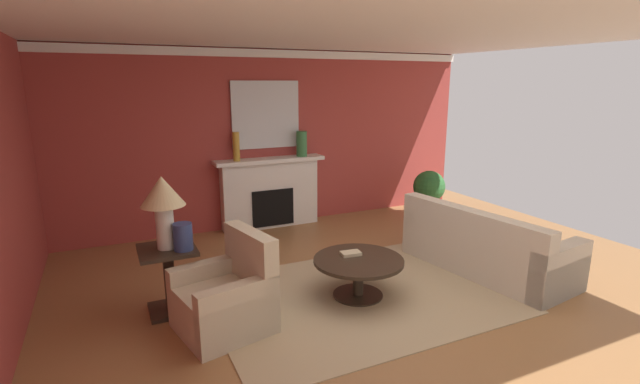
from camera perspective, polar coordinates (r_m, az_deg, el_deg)
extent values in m
plane|color=olive|center=(5.23, 6.23, -13.23)|extent=(8.71, 8.71, 0.00)
cube|color=#9E3833|center=(7.64, -6.22, 6.57)|extent=(7.30, 0.12, 2.86)
cube|color=white|center=(4.96, 5.21, 19.79)|extent=(7.30, 6.91, 0.06)
cube|color=white|center=(7.53, -6.28, 16.77)|extent=(7.30, 0.08, 0.12)
cube|color=tan|center=(5.29, 4.73, -12.76)|extent=(3.21, 2.39, 0.01)
cube|color=white|center=(7.58, -6.23, -0.29)|extent=(1.60, 0.25, 1.09)
cube|color=black|center=(7.61, -6.15, -1.76)|extent=(0.70, 0.26, 0.60)
cube|color=white|center=(7.44, -6.27, 3.97)|extent=(1.80, 0.35, 0.06)
cube|color=silver|center=(7.49, -6.78, 9.53)|extent=(1.12, 0.04, 1.07)
cube|color=beige|center=(6.25, 20.00, -7.18)|extent=(1.19, 2.21, 0.45)
cube|color=beige|center=(5.85, 18.26, -4.05)|extent=(0.49, 2.11, 0.40)
cube|color=beige|center=(5.75, 27.70, -8.84)|extent=(0.92, 0.32, 0.62)
cube|color=beige|center=(6.79, 13.65, -4.33)|extent=(0.92, 0.32, 0.62)
cube|color=#C1B293|center=(4.64, -11.98, -14.06)|extent=(0.95, 0.95, 0.44)
cube|color=#C1B293|center=(4.58, -8.64, -7.79)|extent=(0.32, 0.82, 0.51)
cube|color=#C1B293|center=(4.88, -13.75, -11.69)|extent=(0.81, 0.31, 0.60)
cube|color=#C1B293|center=(4.34, -10.08, -14.83)|extent=(0.81, 0.31, 0.60)
cylinder|color=#2D2319|center=(5.12, 4.83, -8.51)|extent=(1.00, 1.00, 0.04)
cylinder|color=#2D2319|center=(5.21, 4.78, -10.80)|extent=(0.12, 0.12, 0.41)
cylinder|color=#2D2319|center=(5.29, 4.74, -12.68)|extent=(0.56, 0.56, 0.03)
cube|color=#2D2319|center=(4.96, -18.53, -6.86)|extent=(0.56, 0.56, 0.04)
cube|color=#2D2319|center=(5.08, -18.23, -10.57)|extent=(0.10, 0.10, 0.66)
cube|color=#2D2319|center=(5.22, -17.97, -13.68)|extent=(0.45, 0.45, 0.04)
cylinder|color=beige|center=(4.88, -18.74, -4.16)|extent=(0.18, 0.18, 0.45)
cone|color=#C6B284|center=(4.78, -19.08, 0.13)|extent=(0.44, 0.44, 0.30)
cylinder|color=#B7892D|center=(7.22, -10.40, 5.58)|extent=(0.11, 0.11, 0.45)
cylinder|color=#33703D|center=(7.57, -2.30, 6.03)|extent=(0.18, 0.18, 0.41)
cylinder|color=navy|center=(4.81, -16.71, -5.36)|extent=(0.19, 0.19, 0.28)
cube|color=tan|center=(5.21, 3.85, -7.64)|extent=(0.24, 0.17, 0.04)
cylinder|color=#333333|center=(8.41, 13.29, -2.00)|extent=(0.32, 0.32, 0.30)
sphere|color=#28602D|center=(8.31, 13.44, 0.67)|extent=(0.56, 0.56, 0.56)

